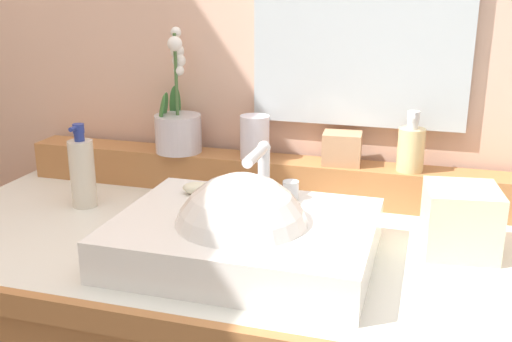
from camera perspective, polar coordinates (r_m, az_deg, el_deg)
back_ledge at (r=1.41m, az=3.44°, el=-0.68°), size 1.34×0.09×0.09m
sink_basin at (r=1.09m, az=-1.21°, el=-6.52°), size 0.46×0.36×0.28m
soap_bar at (r=1.21m, az=-5.42°, el=-1.66°), size 0.07×0.04×0.02m
potted_plant at (r=1.46m, az=-7.44°, el=4.55°), size 0.11×0.12×0.30m
soap_dispenser at (r=1.34m, az=14.51°, el=2.18°), size 0.06×0.06×0.13m
tumbler_cup at (r=1.39m, az=-0.12°, el=3.23°), size 0.07×0.07×0.10m
trinket_box at (r=1.37m, az=8.17°, el=2.14°), size 0.09×0.07×0.07m
lotion_bottle at (r=1.39m, az=-16.16°, el=-0.06°), size 0.06×0.06×0.19m
tissue_box at (r=1.18m, az=18.84°, el=-4.43°), size 0.15×0.15×0.13m
mirror at (r=1.37m, az=9.91°, el=13.74°), size 0.48×0.02×0.46m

